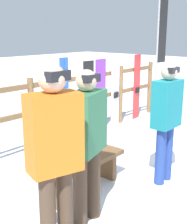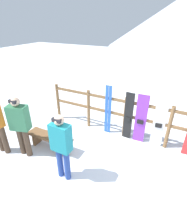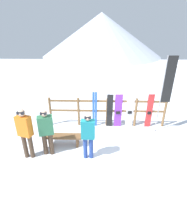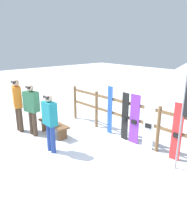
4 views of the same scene
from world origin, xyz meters
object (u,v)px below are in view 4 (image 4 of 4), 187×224
at_px(ski_pair_blue, 110,110).
at_px(person_teal, 50,119).
at_px(bench, 54,126).
at_px(snowboard_red, 177,133).
at_px(person_orange, 17,102).
at_px(snowboard_purple, 134,120).
at_px(snowboard_black_stripe, 125,117).
at_px(person_plaid_green, 32,107).
at_px(snowboard_white, 149,123).

bearing_deg(ski_pair_blue, person_teal, -94.41).
xyz_separation_m(bench, person_teal, (0.94, -0.66, 0.63)).
bearing_deg(snowboard_red, person_orange, -154.44).
bearing_deg(snowboard_purple, person_orange, -145.83).
distance_m(snowboard_black_stripe, snowboard_red, 1.69).
xyz_separation_m(person_plaid_green, snowboard_purple, (2.54, 1.95, -0.21)).
relative_size(person_teal, snowboard_black_stripe, 1.10).
relative_size(person_teal, person_orange, 0.92).
distance_m(bench, person_orange, 1.44).
distance_m(snowboard_purple, snowboard_white, 0.50).
bearing_deg(snowboard_purple, snowboard_black_stripe, -180.00).
relative_size(person_orange, snowboard_black_stripe, 1.20).
bearing_deg(snowboard_red, snowboard_white, 180.00).
bearing_deg(snowboard_black_stripe, ski_pair_blue, 179.69).
distance_m(bench, snowboard_red, 3.75).
height_order(person_teal, ski_pair_blue, person_teal).
bearing_deg(person_orange, ski_pair_blue, 44.94).
relative_size(snowboard_purple, snowboard_white, 0.97).
bearing_deg(person_orange, snowboard_red, 25.56).
relative_size(ski_pair_blue, snowboard_purple, 1.06).
bearing_deg(person_plaid_green, bench, 48.04).
height_order(snowboard_purple, snowboard_white, snowboard_white).
distance_m(person_teal, person_orange, 1.99).
relative_size(snowboard_black_stripe, snowboard_red, 0.98).
bearing_deg(person_plaid_green, ski_pair_blue, 51.75).
relative_size(person_teal, person_plaid_green, 0.98).
bearing_deg(snowboard_purple, snowboard_red, 0.00).
bearing_deg(person_teal, snowboard_black_stripe, 69.15).
bearing_deg(ski_pair_blue, person_plaid_green, -128.25).
bearing_deg(snowboard_red, person_plaid_green, -153.25).
xyz_separation_m(person_plaid_green, snowboard_red, (3.87, 1.95, -0.20)).
bearing_deg(person_teal, snowboard_purple, 61.10).
xyz_separation_m(ski_pair_blue, snowboard_purple, (1.00, -0.00, -0.05)).
distance_m(bench, snowboard_purple, 2.60).
bearing_deg(person_orange, snowboard_purple, 34.17).
bearing_deg(bench, ski_pair_blue, 53.08).
xyz_separation_m(snowboard_white, snowboard_red, (0.83, -0.00, -0.01)).
height_order(person_plaid_green, snowboard_white, person_plaid_green).
bearing_deg(person_plaid_green, person_teal, -6.95).
xyz_separation_m(person_teal, snowboard_white, (1.66, 2.12, -0.18)).
distance_m(person_orange, snowboard_white, 4.24).
relative_size(bench, snowboard_white, 0.87).
height_order(bench, snowboard_red, snowboard_red).
relative_size(person_plaid_green, ski_pair_blue, 1.05).
bearing_deg(snowboard_black_stripe, person_orange, -142.51).
xyz_separation_m(person_teal, person_plaid_green, (-1.38, 0.17, 0.01)).
height_order(ski_pair_blue, snowboard_red, ski_pair_blue).
bearing_deg(person_teal, snowboard_red, 40.36).
relative_size(person_teal, snowboard_purple, 1.09).
height_order(snowboard_white, snowboard_red, snowboard_white).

